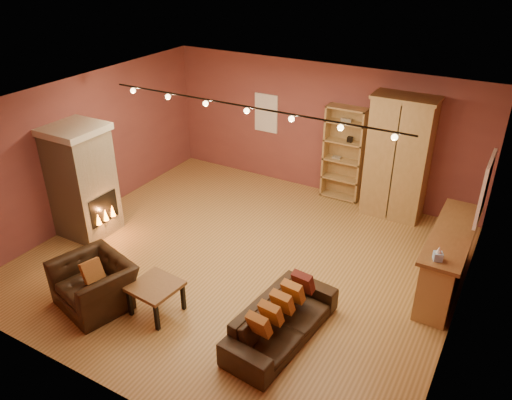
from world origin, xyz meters
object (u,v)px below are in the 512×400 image
Objects in this scene: fireplace at (82,181)px; armchair at (93,277)px; bar_counter at (447,260)px; bookcase at (344,152)px; coffee_table at (155,289)px; armoire at (398,158)px; loveseat at (282,315)px.

armchair is at bearing -41.50° from fireplace.
fireplace reaches higher than bar_counter.
bookcase is 5.63m from armchair.
fireplace is at bearing 155.55° from coffee_table.
fireplace is 5.23m from bookcase.
bar_counter is (1.42, -1.99, -0.70)m from armoire.
coffee_table is (0.94, 0.31, -0.06)m from armchair.
armoire is 4.38m from loveseat.
armchair is at bearing 111.22° from loveseat.
bookcase reaches higher than loveseat.
fireplace is 1.06× the size of loveseat.
armchair is 0.99m from coffee_table.
coffee_table is (-2.18, -4.74, -0.80)m from armoire.
coffee_table is at bearing 109.71° from loveseat.
armoire reaches higher than bar_counter.
bookcase is (3.66, 3.74, -0.03)m from fireplace.
coffee_table is at bearing -101.62° from bookcase.
armoire is 2.55m from bar_counter.
bookcase is 0.92× the size of bar_counter.
bookcase is 2.80× the size of coffee_table.
armchair reaches higher than loveseat.
coffee_table is at bearing -142.71° from bar_counter.
bar_counter is at bearing 49.30° from armchair.
bar_counter is 1.72× the size of armchair.
loveseat is at bearing -79.32° from bookcase.
loveseat is 1.92m from coffee_table.
bookcase is 0.82× the size of armoire.
armoire is at bearing 36.29° from fireplace.
loveseat is at bearing -94.19° from armoire.
bookcase is 3.43m from bar_counter.
bar_counter is 1.10× the size of loveseat.
armoire reaches higher than bookcase.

